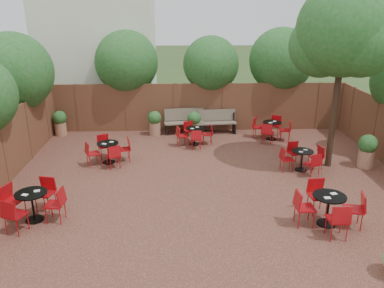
{
  "coord_description": "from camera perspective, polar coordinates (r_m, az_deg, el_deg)",
  "views": [
    {
      "loc": [
        -0.9,
        -10.98,
        5.12
      ],
      "look_at": [
        -0.48,
        0.5,
        1.0
      ],
      "focal_mm": 37.09,
      "sensor_mm": 36.0,
      "label": 1
    }
  ],
  "objects": [
    {
      "name": "ground",
      "position": [
        12.15,
        2.34,
        -5.21
      ],
      "size": [
        80.0,
        80.0,
        0.0
      ],
      "primitive_type": "plane",
      "color": "#354F23",
      "rests_on": "ground"
    },
    {
      "name": "courtyard_paving",
      "position": [
        12.14,
        2.34,
        -5.17
      ],
      "size": [
        12.0,
        10.0,
        0.02
      ],
      "primitive_type": "cube",
      "color": "#371D16",
      "rests_on": "ground"
    },
    {
      "name": "fence_back",
      "position": [
        16.53,
        1.08,
        5.29
      ],
      "size": [
        12.0,
        0.08,
        2.0
      ],
      "primitive_type": "cube",
      "color": "brown",
      "rests_on": "ground"
    },
    {
      "name": "fence_left",
      "position": [
        12.79,
        -25.48,
        -1.07
      ],
      "size": [
        0.08,
        10.0,
        2.0
      ],
      "primitive_type": "cube",
      "color": "brown",
      "rests_on": "ground"
    },
    {
      "name": "neighbour_building",
      "position": [
        19.35,
        -13.36,
        15.91
      ],
      "size": [
        5.0,
        4.0,
        8.0
      ],
      "primitive_type": "cube",
      "color": "silver",
      "rests_on": "ground"
    },
    {
      "name": "overhang_foliage",
      "position": [
        14.78,
        -6.28,
        10.37
      ],
      "size": [
        15.55,
        10.63,
        2.76
      ],
      "color": "#1C521A",
      "rests_on": "ground"
    },
    {
      "name": "courtyard_tree",
      "position": [
        12.95,
        20.98,
        14.38
      ],
      "size": [
        2.93,
        2.85,
        5.77
      ],
      "rotation": [
        0.0,
        0.0,
        -0.34
      ],
      "color": "black",
      "rests_on": "courtyard_paving"
    },
    {
      "name": "park_bench_left",
      "position": [
        16.27,
        -1.13,
        3.36
      ],
      "size": [
        1.67,
        0.73,
        1.0
      ],
      "rotation": [
        0.0,
        0.0,
        0.13
      ],
      "color": "brown",
      "rests_on": "courtyard_paving"
    },
    {
      "name": "park_bench_right",
      "position": [
        16.36,
        3.67,
        3.3
      ],
      "size": [
        1.56,
        0.63,
        0.94
      ],
      "rotation": [
        0.0,
        0.0,
        0.1
      ],
      "color": "brown",
      "rests_on": "courtyard_paving"
    },
    {
      "name": "bistro_tables",
      "position": [
        12.27,
        2.28,
        -2.72
      ],
      "size": [
        9.03,
        7.9,
        0.89
      ],
      "color": "black",
      "rests_on": "courtyard_paving"
    },
    {
      "name": "planters",
      "position": [
        14.99,
        0.62,
        2.08
      ],
      "size": [
        11.44,
        4.29,
        1.1
      ],
      "color": "#96654B",
      "rests_on": "courtyard_paving"
    }
  ]
}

